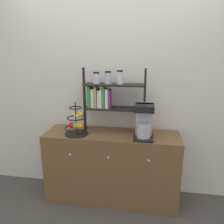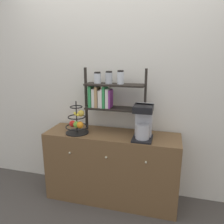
% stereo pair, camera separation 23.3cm
% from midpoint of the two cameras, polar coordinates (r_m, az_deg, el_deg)
% --- Properties ---
extents(ground_plane, '(12.00, 12.00, 0.00)m').
position_cam_midpoint_polar(ground_plane, '(2.63, 1.36, -24.11)').
color(ground_plane, '#47423D').
extents(wall_back, '(7.00, 0.05, 2.60)m').
position_cam_midpoint_polar(wall_back, '(2.54, 4.12, 6.80)').
color(wall_back, silver).
rests_on(wall_back, ground_plane).
extents(sideboard, '(1.48, 0.45, 0.81)m').
position_cam_midpoint_polar(sideboard, '(2.58, 2.59, -14.14)').
color(sideboard, brown).
rests_on(sideboard, ground_plane).
extents(coffee_maker, '(0.20, 0.26, 0.36)m').
position_cam_midpoint_polar(coffee_maker, '(2.26, 11.13, -2.53)').
color(coffee_maker, black).
rests_on(coffee_maker, sideboard).
extents(fruit_stand, '(0.25, 0.25, 0.36)m').
position_cam_midpoint_polar(fruit_stand, '(2.40, -6.38, -2.83)').
color(fruit_stand, black).
rests_on(fruit_stand, sideboard).
extents(shelf_hutch, '(0.69, 0.20, 0.71)m').
position_cam_midpoint_polar(shelf_hutch, '(2.39, 1.45, 4.60)').
color(shelf_hutch, black).
rests_on(shelf_hutch, sideboard).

